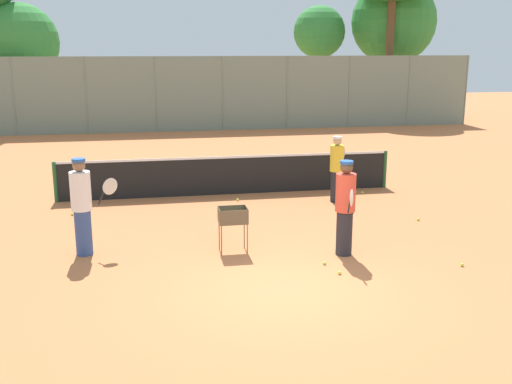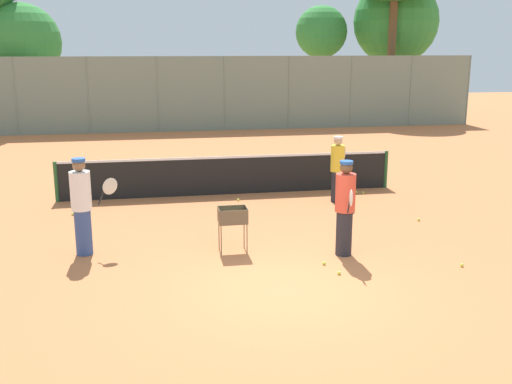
# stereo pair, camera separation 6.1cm
# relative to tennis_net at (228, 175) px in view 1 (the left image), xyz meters

# --- Properties ---
(ground_plane) EXTENTS (80.00, 80.00, 0.00)m
(ground_plane) POSITION_rel_tennis_net_xyz_m (0.00, -6.76, -0.56)
(ground_plane) COLOR #C67242
(tennis_net) EXTENTS (9.22, 0.10, 1.07)m
(tennis_net) POSITION_rel_tennis_net_xyz_m (0.00, 0.00, 0.00)
(tennis_net) COLOR #26592D
(tennis_net) RESTS_ON ground_plane
(back_fence) EXTENTS (28.72, 0.08, 3.54)m
(back_fence) POSITION_rel_tennis_net_xyz_m (0.00, 12.93, 1.21)
(back_fence) COLOR gray
(back_fence) RESTS_ON ground_plane
(tree_1) EXTENTS (3.76, 3.76, 6.06)m
(tree_1) POSITION_rel_tennis_net_xyz_m (-7.96, 15.60, 3.59)
(tree_1) COLOR brown
(tree_1) RESTS_ON ground_plane
(tree_2) EXTENTS (4.85, 4.85, 7.79)m
(tree_2) POSITION_rel_tennis_net_xyz_m (12.25, 17.86, 4.78)
(tree_2) COLOR brown
(tree_2) RESTS_ON ground_plane
(tree_5) EXTENTS (2.93, 2.93, 6.25)m
(tree_5) POSITION_rel_tennis_net_xyz_m (7.83, 17.94, 4.17)
(tree_5) COLOR brown
(tree_5) RESTS_ON ground_plane
(player_white_outfit) EXTENTS (0.94, 0.42, 1.92)m
(player_white_outfit) POSITION_rel_tennis_net_xyz_m (-3.46, -4.35, 0.43)
(player_white_outfit) COLOR #334C8C
(player_white_outfit) RESTS_ON ground_plane
(player_red_cap) EXTENTS (0.39, 0.95, 1.87)m
(player_red_cap) POSITION_rel_tennis_net_xyz_m (1.52, -5.30, 0.41)
(player_red_cap) COLOR #26262D
(player_red_cap) RESTS_ON ground_plane
(player_yellow_shirt) EXTENTS (0.63, 0.78, 1.73)m
(player_yellow_shirt) POSITION_rel_tennis_net_xyz_m (2.67, -1.30, 0.34)
(player_yellow_shirt) COLOR #26262D
(player_yellow_shirt) RESTS_ON ground_plane
(ball_cart) EXTENTS (0.56, 0.41, 0.90)m
(ball_cart) POSITION_rel_tennis_net_xyz_m (-0.59, -4.73, 0.12)
(ball_cart) COLOR brown
(ball_cart) RESTS_ON ground_plane
(tennis_ball_0) EXTENTS (0.07, 0.07, 0.07)m
(tennis_ball_0) POSITION_rel_tennis_net_xyz_m (2.91, -0.73, -0.52)
(tennis_ball_0) COLOR #D1E54C
(tennis_ball_0) RESTS_ON ground_plane
(tennis_ball_1) EXTENTS (0.07, 0.07, 0.07)m
(tennis_ball_1) POSITION_rel_tennis_net_xyz_m (3.67, -0.62, -0.52)
(tennis_ball_1) COLOR #D1E54C
(tennis_ball_1) RESTS_ON ground_plane
(tennis_ball_2) EXTENTS (0.07, 0.07, 0.07)m
(tennis_ball_2) POSITION_rel_tennis_net_xyz_m (4.01, -3.39, -0.52)
(tennis_ball_2) COLOR #D1E54C
(tennis_ball_2) RESTS_ON ground_plane
(tennis_ball_3) EXTENTS (0.07, 0.07, 0.07)m
(tennis_ball_3) POSITION_rel_tennis_net_xyz_m (3.48, -6.34, -0.52)
(tennis_ball_3) COLOR #D1E54C
(tennis_ball_3) RESTS_ON ground_plane
(tennis_ball_4) EXTENTS (0.07, 0.07, 0.07)m
(tennis_ball_4) POSITION_rel_tennis_net_xyz_m (-4.02, -1.43, -0.52)
(tennis_ball_4) COLOR #D1E54C
(tennis_ball_4) RESTS_ON ground_plane
(tennis_ball_5) EXTENTS (0.07, 0.07, 0.07)m
(tennis_ball_5) POSITION_rel_tennis_net_xyz_m (1.11, -6.30, -0.52)
(tennis_ball_5) COLOR #D1E54C
(tennis_ball_5) RESTS_ON ground_plane
(tennis_ball_6) EXTENTS (0.07, 0.07, 0.07)m
(tennis_ball_6) POSITION_rel_tennis_net_xyz_m (0.99, -5.78, -0.52)
(tennis_ball_6) COLOR #D1E54C
(tennis_ball_6) RESTS_ON ground_plane
(tennis_ball_7) EXTENTS (0.07, 0.07, 0.07)m
(tennis_ball_7) POSITION_rel_tennis_net_xyz_m (0.14, -0.78, -0.52)
(tennis_ball_7) COLOR #D1E54C
(tennis_ball_7) RESTS_ON ground_plane
(tennis_ball_8) EXTENTS (0.07, 0.07, 0.07)m
(tennis_ball_8) POSITION_rel_tennis_net_xyz_m (3.50, -0.55, -0.52)
(tennis_ball_8) COLOR #D1E54C
(tennis_ball_8) RESTS_ON ground_plane
(parked_car) EXTENTS (4.20, 1.70, 1.60)m
(parked_car) POSITION_rel_tennis_net_xyz_m (-5.13, 17.32, 0.10)
(parked_car) COLOR #B2B7BC
(parked_car) RESTS_ON ground_plane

